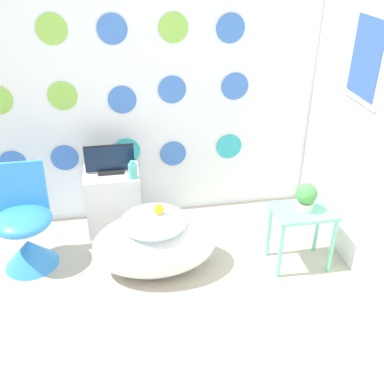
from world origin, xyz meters
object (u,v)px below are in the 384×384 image
object	(u,v)px
bathtub	(155,244)
vase	(133,170)
tv	(110,161)
chair	(27,236)
potted_plant_left	(306,196)

from	to	relation	value
bathtub	vase	size ratio (longest dim) A/B	6.27
bathtub	tv	bearing A→B (deg)	115.52
chair	vase	world-z (taller)	chair
vase	potted_plant_left	distance (m)	1.36
bathtub	chair	distance (m)	0.99
tv	potted_plant_left	distance (m)	1.58
potted_plant_left	tv	bearing A→B (deg)	151.84
tv	vase	world-z (taller)	tv
chair	potted_plant_left	distance (m)	2.13
bathtub	potted_plant_left	size ratio (longest dim) A/B	4.33
chair	potted_plant_left	bearing A→B (deg)	-9.75
chair	tv	distance (m)	0.87
tv	vase	xyz separation A→B (m)	(0.18, -0.13, -0.04)
vase	potted_plant_left	xyz separation A→B (m)	(1.22, -0.62, -0.00)
chair	tv	bearing A→B (deg)	30.30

